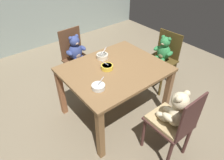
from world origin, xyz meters
name	(u,v)px	position (x,y,z in m)	size (l,w,h in m)	color
ground_plane	(114,112)	(0.00, 0.00, -0.02)	(5.20, 5.20, 0.04)	#7E7058
dining_table	(115,76)	(0.00, 0.00, 0.62)	(1.17, 0.96, 0.73)	brown
teddy_chair_near_front	(175,116)	(0.06, -0.85, 0.59)	(0.36, 0.42, 0.91)	#482926
teddy_chair_near_right	(163,54)	(0.97, 0.04, 0.56)	(0.43, 0.45, 0.86)	#4B3A18
teddy_chair_far_center	(76,53)	(-0.04, 0.86, 0.57)	(0.40, 0.39, 0.91)	brown
porridge_bowl_cream_far_center	(102,56)	(0.03, 0.28, 0.76)	(0.16, 0.15, 0.13)	beige
porridge_bowl_yellow_center	(107,67)	(-0.08, 0.05, 0.75)	(0.14, 0.14, 0.12)	yellow
porridge_bowl_white_near_left	(98,87)	(-0.37, -0.19, 0.75)	(0.15, 0.14, 0.12)	silver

